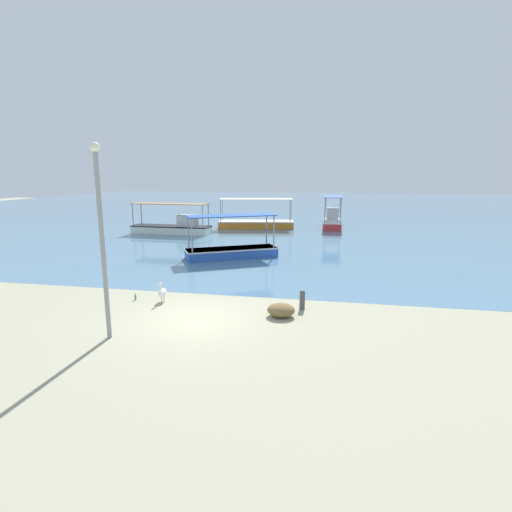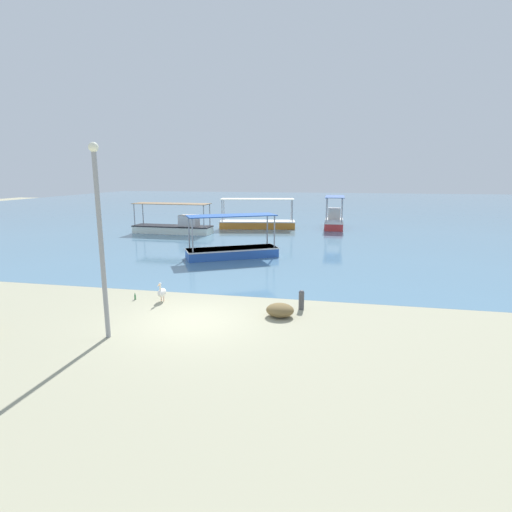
# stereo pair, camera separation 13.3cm
# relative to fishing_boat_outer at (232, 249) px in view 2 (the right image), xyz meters

# --- Properties ---
(ground) EXTENTS (120.00, 120.00, 0.00)m
(ground) POSITION_rel_fishing_boat_outer_xyz_m (1.32, -10.30, -0.49)
(ground) COLOR #9F9C7E
(harbor_water) EXTENTS (110.00, 90.00, 0.00)m
(harbor_water) POSITION_rel_fishing_boat_outer_xyz_m (1.32, 37.70, -0.48)
(harbor_water) COLOR teal
(harbor_water) RESTS_ON ground
(fishing_boat_outer) EXTENTS (5.45, 3.96, 2.51)m
(fishing_boat_outer) POSITION_rel_fishing_boat_outer_xyz_m (0.00, 0.00, 0.00)
(fishing_boat_outer) COLOR #2C5AB3
(fishing_boat_outer) RESTS_ON harbor_water
(fishing_boat_near_right) EXTENTS (1.69, 4.88, 2.86)m
(fishing_boat_near_right) POSITION_rel_fishing_boat_outer_xyz_m (5.77, 14.79, 0.18)
(fishing_boat_near_right) COLOR red
(fishing_boat_near_right) RESTS_ON harbor_water
(fishing_boat_center) EXTENTS (6.65, 1.95, 2.47)m
(fishing_boat_center) POSITION_rel_fishing_boat_outer_xyz_m (-7.13, 8.54, 0.10)
(fishing_boat_center) COLOR white
(fishing_boat_center) RESTS_ON harbor_water
(fishing_boat_far_right) EXTENTS (6.99, 3.06, 2.66)m
(fishing_boat_far_right) POSITION_rel_fishing_boat_outer_xyz_m (-1.05, 13.01, 0.03)
(fishing_boat_far_right) COLOR orange
(fishing_boat_far_right) RESTS_ON harbor_water
(pelican) EXTENTS (0.32, 0.81, 0.80)m
(pelican) POSITION_rel_fishing_boat_outer_xyz_m (-0.57, -8.54, -0.11)
(pelican) COLOR #E0997A
(pelican) RESTS_ON ground
(lamp_post) EXTENTS (0.28, 0.28, 5.73)m
(lamp_post) POSITION_rel_fishing_boat_outer_xyz_m (-0.72, -12.09, 2.74)
(lamp_post) COLOR gray
(lamp_post) RESTS_ON ground
(mooring_bollard) EXTENTS (0.21, 0.21, 0.73)m
(mooring_bollard) POSITION_rel_fishing_boat_outer_xyz_m (4.81, -8.39, -0.10)
(mooring_bollard) COLOR #47474C
(mooring_bollard) RESTS_ON ground
(net_pile) EXTENTS (0.97, 0.82, 0.47)m
(net_pile) POSITION_rel_fishing_boat_outer_xyz_m (4.16, -9.31, -0.25)
(net_pile) COLOR brown
(net_pile) RESTS_ON ground
(glass_bottle) EXTENTS (0.07, 0.07, 0.27)m
(glass_bottle) POSITION_rel_fishing_boat_outer_xyz_m (-1.72, -8.55, -0.38)
(glass_bottle) COLOR #3F7F4C
(glass_bottle) RESTS_ON ground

